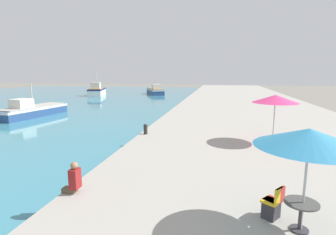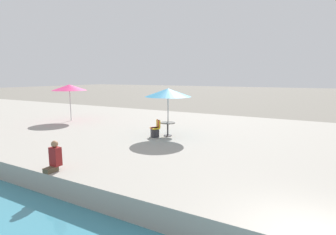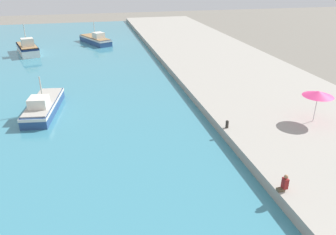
{
  "view_description": "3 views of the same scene",
  "coord_description": "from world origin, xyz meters",
  "views": [
    {
      "loc": [
        4.87,
        0.85,
        4.61
      ],
      "look_at": [
        1.5,
        18.02,
        1.58
      ],
      "focal_mm": 28.0,
      "sensor_mm": 36.0,
      "label": 1
    },
    {
      "loc": [
        -5.24,
        0.48,
        3.96
      ],
      "look_at": [
        6.94,
        7.22,
        1.78
      ],
      "focal_mm": 28.0,
      "sensor_mm": 36.0,
      "label": 2
    },
    {
      "loc": [
        -9.5,
        -5.32,
        12.29
      ],
      "look_at": [
        -4.0,
        18.0,
        1.38
      ],
      "focal_mm": 35.0,
      "sensor_mm": 36.0,
      "label": 3
    }
  ],
  "objects": [
    {
      "name": "fishing_boat_near",
      "position": [
        -14.31,
        24.68,
        0.72
      ],
      "size": [
        3.28,
        8.06,
        3.43
      ],
      "rotation": [
        0.0,
        0.0,
        -0.13
      ],
      "color": "navy",
      "rests_on": "water_basin"
    },
    {
      "name": "person_at_quay",
      "position": [
        0.39,
        8.02,
        1.24
      ],
      "size": [
        0.56,
        0.36,
        1.04
      ],
      "color": "brown",
      "rests_on": "quay_promenade"
    },
    {
      "name": "fishing_boat_mid",
      "position": [
        -19.2,
        49.54,
        0.95
      ],
      "size": [
        4.36,
        7.35,
        4.63
      ],
      "rotation": [
        0.0,
        0.0,
        0.28
      ],
      "color": "white",
      "rests_on": "water_basin"
    },
    {
      "name": "cafe_umbrella_white",
      "position": [
        7.87,
        15.85,
        3.19
      ],
      "size": [
        2.44,
        2.44,
        2.62
      ],
      "color": "#B7B7B7",
      "rests_on": "quay_promenade"
    },
    {
      "name": "fishing_boat_far",
      "position": [
        -8.57,
        55.12,
        0.79
      ],
      "size": [
        5.64,
        8.62,
        3.75
      ],
      "rotation": [
        0.0,
        0.0,
        0.43
      ],
      "color": "navy",
      "rests_on": "water_basin"
    },
    {
      "name": "quay_promenade",
      "position": [
        8.0,
        37.0,
        0.39
      ],
      "size": [
        16.0,
        90.0,
        0.78
      ],
      "color": "#A39E93",
      "rests_on": "ground_plane"
    },
    {
      "name": "mooring_bollard",
      "position": [
        0.4,
        16.3,
        1.13
      ],
      "size": [
        0.26,
        0.26,
        0.65
      ],
      "color": "#2D2823",
      "rests_on": "quay_promenade"
    }
  ]
}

